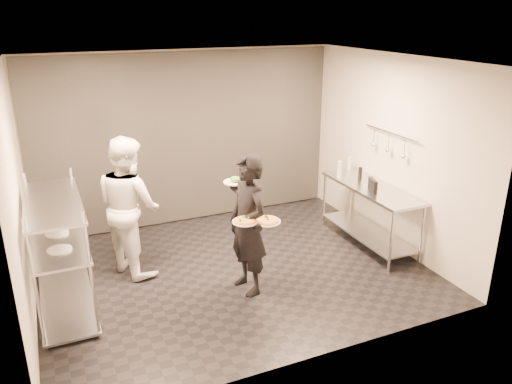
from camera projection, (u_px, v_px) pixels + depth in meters
name	position (u px, v px, depth m)	size (l,w,h in m)	color
room_shell	(204.00, 151.00, 7.35)	(5.00, 4.00, 2.80)	black
pass_rack	(59.00, 249.00, 5.74)	(0.60, 1.60, 1.50)	silver
prep_counter	(370.00, 205.00, 7.42)	(0.60, 1.80, 0.92)	silver
utensil_rail	(389.00, 143.00, 7.20)	(0.07, 1.20, 0.31)	silver
waiter	(248.00, 225.00, 6.08)	(0.65, 0.43, 1.78)	black
chef	(129.00, 206.00, 6.57)	(0.91, 0.71, 1.87)	silver
pizza_plate_near	(245.00, 221.00, 5.78)	(0.30, 0.30, 0.05)	silver
pizza_plate_far	(267.00, 221.00, 5.89)	(0.33, 0.33, 0.05)	silver
salad_plate	(235.00, 180.00, 6.15)	(0.29, 0.29, 0.07)	silver
pos_monitor	(373.00, 185.00, 7.09)	(0.05, 0.25, 0.18)	black
bottle_green	(340.00, 169.00, 7.68)	(0.07, 0.07, 0.26)	#95A294
bottle_clear	(350.00, 163.00, 8.02)	(0.07, 0.07, 0.23)	#95A294
bottle_dark	(360.00, 174.00, 7.55)	(0.06, 0.06, 0.21)	black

